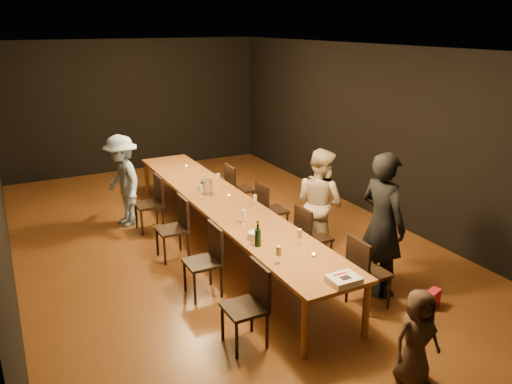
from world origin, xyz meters
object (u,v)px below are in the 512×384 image
child (417,338)px  champagne_bottle (258,233)px  birthday_cake (344,280)px  chair_right_2 (272,210)px  woman_birthday (382,224)px  chair_right_3 (240,189)px  chair_left_3 (149,204)px  chair_right_0 (369,272)px  man_blue (123,181)px  chair_left_0 (244,307)px  chair_left_1 (202,262)px  table (224,204)px  plate_stack (255,236)px  chair_left_2 (172,229)px  chair_right_1 (314,236)px  ice_bucket (206,186)px  woman_tan (320,203)px

child → champagne_bottle: (-0.64, 2.04, 0.42)m
birthday_cake → child: bearing=-71.6°
chair_right_2 → woman_birthday: 2.25m
champagne_bottle → chair_right_3: bearing=68.2°
chair_left_3 → chair_right_0: bearing=-154.7°
chair_right_3 → child: (-0.51, -4.90, 0.03)m
man_blue → chair_right_0: bearing=18.2°
chair_left_0 → birthday_cake: chair_left_0 is taller
chair_left_0 → champagne_bottle: 1.04m
chair_left_1 → child: child is taller
table → birthday_cake: size_ratio=18.32×
chair_right_3 → chair_left_0: (-1.70, -3.60, 0.00)m
birthday_cake → plate_stack: bearing=102.8°
man_blue → birthday_cake: 4.68m
chair_right_2 → champagne_bottle: size_ratio=2.79×
chair_left_2 → child: (1.19, -3.70, 0.03)m
table → woman_birthday: (1.21, -2.17, 0.23)m
chair_right_0 → chair_left_3: same height
chair_left_2 → plate_stack: size_ratio=5.23×
chair_right_1 → chair_left_2: 2.08m
champagne_bottle → chair_right_1: bearing=21.7°
chair_left_1 → woman_birthday: woman_birthday is taller
woman_birthday → ice_bucket: 2.99m
chair_right_1 → child: 2.55m
table → chair_left_2: (-0.85, 0.00, -0.24)m
chair_right_0 → chair_right_3: same height
man_blue → chair_left_1: bearing=-2.1°
chair_left_2 → chair_left_3: bearing=0.0°
chair_right_3 → woman_birthday: woman_birthday is taller
ice_bucket → woman_tan: bearing=-49.2°
woman_birthday → chair_left_3: bearing=26.0°
table → chair_right_3: 1.49m
chair_right_2 → chair_right_0: bearing=-0.0°
chair_left_2 → champagne_bottle: size_ratio=2.79×
chair_right_3 → man_blue: 2.07m
chair_right_1 → child: bearing=-11.5°
table → plate_stack: (-0.23, -1.46, 0.10)m
chair_left_0 → plate_stack: (0.62, 0.94, 0.33)m
chair_right_3 → chair_left_3: size_ratio=1.00×
chair_right_3 → ice_bucket: size_ratio=4.52×
chair_right_0 → chair_right_3: bearing=180.0°
child → chair_right_3: bearing=91.6°
chair_left_2 → chair_right_1: bearing=-125.2°
plate_stack → woman_tan: bearing=22.4°
woman_birthday → birthday_cake: size_ratio=5.72×
chair_left_3 → plate_stack: bearing=-166.9°
birthday_cake → table: bearing=92.1°
table → chair_right_2: (0.85, 0.00, -0.24)m
chair_left_3 → child: size_ratio=0.94×
plate_stack → birthday_cake: bearing=-77.7°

